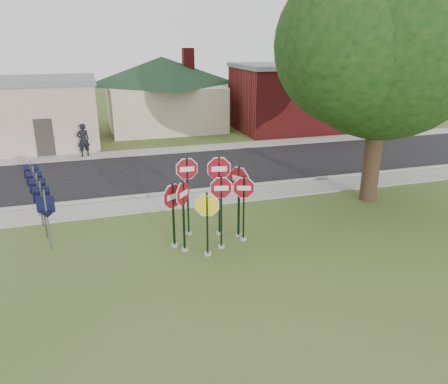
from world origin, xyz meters
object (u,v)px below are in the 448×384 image
object	(u,v)px
stop_sign_left	(183,206)
pedestrian	(83,140)
stop_sign_center	(221,203)
stop_sign_yellow	(207,217)
oak_tree	(386,37)

from	to	relation	value
stop_sign_left	pedestrian	world-z (taller)	stop_sign_left
stop_sign_center	stop_sign_yellow	bearing A→B (deg)	-147.49
stop_sign_yellow	stop_sign_center	bearing A→B (deg)	32.51
stop_sign_left	pedestrian	size ratio (longest dim) A/B	1.30
stop_sign_yellow	stop_sign_left	distance (m)	0.83
stop_sign_center	stop_sign_yellow	size ratio (longest dim) A/B	1.16
stop_sign_yellow	oak_tree	bearing A→B (deg)	20.28
stop_sign_yellow	pedestrian	bearing A→B (deg)	104.90
stop_sign_yellow	oak_tree	size ratio (longest dim) A/B	0.19
stop_sign_yellow	stop_sign_left	world-z (taller)	stop_sign_left
stop_sign_left	oak_tree	world-z (taller)	oak_tree
oak_tree	pedestrian	xyz separation A→B (m)	(-11.41, 10.78, -5.48)
stop_sign_center	stop_sign_yellow	distance (m)	0.70
stop_sign_center	stop_sign_yellow	xyz separation A→B (m)	(-0.56, -0.35, -0.25)
oak_tree	stop_sign_center	bearing A→B (deg)	-160.77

